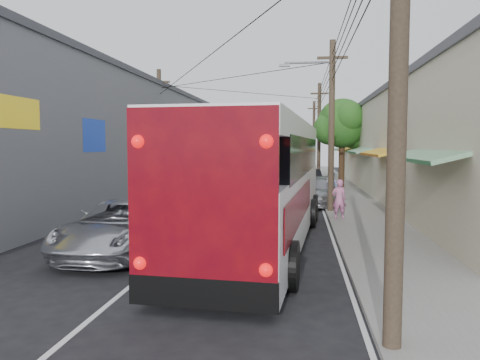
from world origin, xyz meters
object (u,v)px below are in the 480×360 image
(parked_suv, at_px, (316,192))
(parked_car_far, at_px, (311,178))
(pedestrian_far, at_px, (331,188))
(parked_car_mid, at_px, (300,183))
(jeepney, at_px, (122,227))
(coach_bus, at_px, (262,181))
(pedestrian_near, at_px, (339,199))

(parked_suv, bearing_deg, parked_car_far, 90.87)
(pedestrian_far, bearing_deg, parked_car_mid, -47.89)
(pedestrian_far, bearing_deg, parked_car_far, -56.92)
(jeepney, distance_m, parked_suv, 13.47)
(parked_car_far, height_order, pedestrian_far, pedestrian_far)
(parked_suv, distance_m, parked_car_far, 11.05)
(pedestrian_far, bearing_deg, coach_bus, 103.13)
(coach_bus, xyz_separation_m, pedestrian_far, (2.83, 9.94, -1.08))
(coach_bus, height_order, parked_car_mid, coach_bus)
(parked_suv, xyz_separation_m, pedestrian_near, (0.80, -5.36, 0.22))
(parked_car_mid, height_order, pedestrian_near, pedestrian_near)
(jeepney, height_order, parked_suv, jeepney)
(coach_bus, distance_m, pedestrian_far, 10.39)
(coach_bus, distance_m, jeepney, 4.59)
(jeepney, relative_size, pedestrian_far, 3.35)
(jeepney, xyz_separation_m, pedestrian_near, (6.80, 6.70, 0.17))
(parked_car_far, bearing_deg, coach_bus, -101.34)
(parked_car_far, relative_size, pedestrian_near, 2.48)
(pedestrian_near, bearing_deg, coach_bus, 48.56)
(coach_bus, xyz_separation_m, jeepney, (-3.97, -1.93, -1.25))
(parked_car_mid, bearing_deg, pedestrian_near, -89.79)
(coach_bus, bearing_deg, parked_car_mid, 90.29)
(coach_bus, distance_m, pedestrian_near, 5.66)
(jeepney, relative_size, parked_car_far, 1.37)
(coach_bus, relative_size, jeepney, 2.47)
(pedestrian_far, bearing_deg, parked_suv, 14.87)
(parked_car_mid, bearing_deg, coach_bus, -101.54)
(coach_bus, distance_m, parked_suv, 10.42)
(jeepney, relative_size, pedestrian_near, 3.40)
(jeepney, distance_m, pedestrian_far, 13.68)
(parked_car_mid, bearing_deg, parked_car_far, 72.29)
(jeepney, xyz_separation_m, parked_car_mid, (5.20, 18.74, -0.14))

